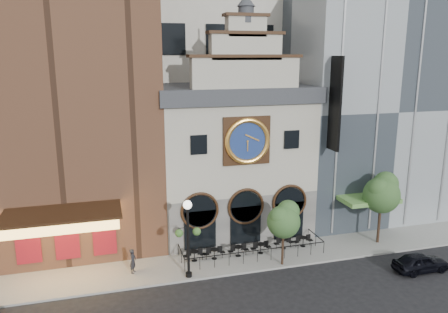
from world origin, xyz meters
TOP-DOWN VIEW (x-y plane):
  - ground at (0.00, 0.00)m, footprint 120.00×120.00m
  - sidewalk at (0.00, 2.50)m, footprint 44.00×5.00m
  - clock_building at (0.00, 7.82)m, footprint 12.60×8.78m
  - theater_building at (-13.00, 9.96)m, footprint 14.00×15.60m
  - retail_building at (12.99, 9.99)m, footprint 14.00×14.40m
  - office_tower at (0.00, 20.00)m, footprint 20.00×16.00m
  - cafe_railing at (0.00, 2.50)m, footprint 10.60×2.60m
  - bistro_0 at (-4.33, 2.58)m, footprint 1.58×0.68m
  - bistro_1 at (-2.86, 2.52)m, footprint 1.58×0.68m
  - bistro_2 at (-1.04, 2.47)m, footprint 1.58×0.68m
  - bistro_3 at (0.73, 2.47)m, footprint 1.58×0.68m
  - bistro_4 at (2.73, 2.80)m, footprint 1.58×0.68m
  - bistro_5 at (4.33, 2.70)m, footprint 1.58×0.68m
  - car_right at (10.54, -2.89)m, footprint 3.92×1.59m
  - pedestrian at (-8.73, 2.01)m, footprint 0.62×0.74m
  - lamppost at (-5.17, 0.45)m, footprint 1.72×0.59m
  - tree_left at (1.64, 0.43)m, footprint 2.42×2.33m
  - tree_right at (10.45, 1.86)m, footprint 2.95×2.84m

SIDE VIEW (x-z plane):
  - ground at x=0.00m, z-range 0.00..0.00m
  - sidewalk at x=0.00m, z-range 0.00..0.15m
  - cafe_railing at x=0.00m, z-range 0.15..1.05m
  - bistro_0 at x=-4.33m, z-range 0.16..1.06m
  - bistro_1 at x=-2.86m, z-range 0.16..1.06m
  - bistro_2 at x=-1.04m, z-range 0.16..1.06m
  - bistro_3 at x=0.73m, z-range 0.16..1.06m
  - bistro_4 at x=2.73m, z-range 0.16..1.06m
  - bistro_5 at x=4.33m, z-range 0.16..1.06m
  - car_right at x=10.54m, z-range 0.00..1.33m
  - pedestrian at x=-8.73m, z-range 0.15..1.89m
  - lamppost at x=-5.17m, z-range 0.79..6.18m
  - tree_left at x=1.64m, z-range 1.24..5.89m
  - tree_right at x=10.45m, z-range 1.48..7.16m
  - clock_building at x=0.00m, z-range -2.64..16.01m
  - retail_building at x=12.99m, z-range 0.14..20.14m
  - theater_building at x=-13.00m, z-range 0.10..25.10m
  - office_tower at x=0.00m, z-range 0.00..40.00m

